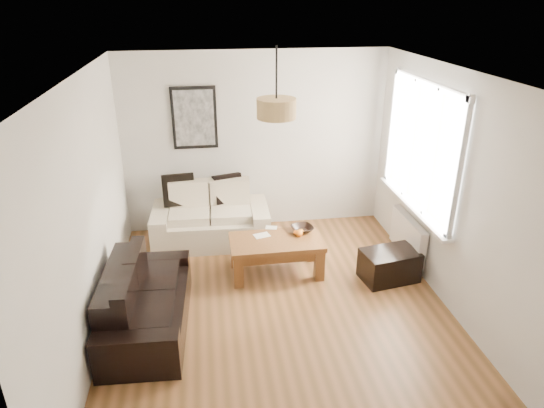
{
  "coord_description": "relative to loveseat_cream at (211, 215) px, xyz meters",
  "views": [
    {
      "loc": [
        -0.74,
        -4.4,
        3.29
      ],
      "look_at": [
        0.0,
        0.6,
        1.05
      ],
      "focal_mm": 31.56,
      "sensor_mm": 36.0,
      "label": 1
    }
  ],
  "objects": [
    {
      "name": "floor",
      "position": [
        0.71,
        -1.78,
        -0.4
      ],
      "size": [
        4.5,
        4.5,
        0.0
      ],
      "primitive_type": "plane",
      "color": "brown",
      "rests_on": "ground"
    },
    {
      "name": "ceiling",
      "position": [
        0.71,
        -1.78,
        2.2
      ],
      "size": [
        3.8,
        4.5,
        0.0
      ],
      "primitive_type": null,
      "color": "white",
      "rests_on": "floor"
    },
    {
      "name": "wall_back",
      "position": [
        0.71,
        0.47,
        0.9
      ],
      "size": [
        3.8,
        0.04,
        2.6
      ],
      "primitive_type": null,
      "color": "silver",
      "rests_on": "floor"
    },
    {
      "name": "wall_front",
      "position": [
        0.71,
        -4.03,
        0.9
      ],
      "size": [
        3.8,
        0.04,
        2.6
      ],
      "primitive_type": null,
      "color": "silver",
      "rests_on": "floor"
    },
    {
      "name": "wall_left",
      "position": [
        -1.19,
        -1.78,
        0.9
      ],
      "size": [
        0.04,
        4.5,
        2.6
      ],
      "primitive_type": null,
      "color": "silver",
      "rests_on": "floor"
    },
    {
      "name": "wall_right",
      "position": [
        2.61,
        -1.78,
        0.9
      ],
      "size": [
        0.04,
        4.5,
        2.6
      ],
      "primitive_type": null,
      "color": "silver",
      "rests_on": "floor"
    },
    {
      "name": "window_bay",
      "position": [
        2.57,
        -0.98,
        1.2
      ],
      "size": [
        0.14,
        1.9,
        1.6
      ],
      "primitive_type": null,
      "color": "white",
      "rests_on": "wall_right"
    },
    {
      "name": "radiator",
      "position": [
        2.53,
        -0.98,
        -0.02
      ],
      "size": [
        0.1,
        0.9,
        0.52
      ],
      "primitive_type": "cube",
      "color": "white",
      "rests_on": "wall_right"
    },
    {
      "name": "poster",
      "position": [
        -0.14,
        0.44,
        1.3
      ],
      "size": [
        0.62,
        0.04,
        0.87
      ],
      "primitive_type": null,
      "color": "black",
      "rests_on": "wall_back"
    },
    {
      "name": "pendant_shade",
      "position": [
        0.71,
        -1.48,
        1.83
      ],
      "size": [
        0.4,
        0.4,
        0.2
      ],
      "primitive_type": "cylinder",
      "color": "tan",
      "rests_on": "ceiling"
    },
    {
      "name": "loveseat_cream",
      "position": [
        0.0,
        0.0,
        0.0
      ],
      "size": [
        1.65,
        0.94,
        0.81
      ],
      "primitive_type": null,
      "rotation": [
        0.0,
        0.0,
        -0.03
      ],
      "color": "beige",
      "rests_on": "floor"
    },
    {
      "name": "sofa_leather",
      "position": [
        -0.72,
        -1.87,
        -0.05
      ],
      "size": [
        0.88,
        1.68,
        0.71
      ],
      "primitive_type": null,
      "rotation": [
        0.0,
        0.0,
        1.52
      ],
      "color": "black",
      "rests_on": "floor"
    },
    {
      "name": "coffee_table",
      "position": [
        0.79,
        -0.99,
        -0.17
      ],
      "size": [
        1.16,
        0.64,
        0.47
      ],
      "primitive_type": null,
      "rotation": [
        0.0,
        0.0,
        0.01
      ],
      "color": "brown",
      "rests_on": "floor"
    },
    {
      "name": "ottoman",
      "position": [
        2.16,
        -1.34,
        -0.21
      ],
      "size": [
        0.74,
        0.54,
        0.39
      ],
      "primitive_type": "cube",
      "rotation": [
        0.0,
        0.0,
        0.17
      ],
      "color": "black",
      "rests_on": "floor"
    },
    {
      "name": "cushion_left",
      "position": [
        -0.43,
        0.2,
        0.33
      ],
      "size": [
        0.46,
        0.18,
        0.45
      ],
      "primitive_type": "cube",
      "rotation": [
        0.0,
        0.0,
        0.1
      ],
      "color": "black",
      "rests_on": "loveseat_cream"
    },
    {
      "name": "cushion_right",
      "position": [
        0.27,
        0.2,
        0.31
      ],
      "size": [
        0.43,
        0.24,
        0.41
      ],
      "primitive_type": "cube",
      "rotation": [
        0.0,
        0.0,
        0.28
      ],
      "color": "black",
      "rests_on": "loveseat_cream"
    },
    {
      "name": "fruit_bowl",
      "position": [
        1.16,
        -0.8,
        0.1
      ],
      "size": [
        0.34,
        0.34,
        0.07
      ],
      "primitive_type": "imported",
      "rotation": [
        0.0,
        0.0,
        0.26
      ],
      "color": "black",
      "rests_on": "coffee_table"
    },
    {
      "name": "orange_a",
      "position": [
        1.09,
        -0.93,
        0.11
      ],
      "size": [
        0.11,
        0.11,
        0.09
      ],
      "primitive_type": "sphere",
      "rotation": [
        0.0,
        0.0,
        0.15
      ],
      "color": "orange",
      "rests_on": "fruit_bowl"
    },
    {
      "name": "orange_b",
      "position": [
        1.12,
        -0.9,
        0.11
      ],
      "size": [
        0.09,
        0.09,
        0.08
      ],
      "primitive_type": "sphere",
      "rotation": [
        0.0,
        0.0,
        0.3
      ],
      "color": "orange",
      "rests_on": "fruit_bowl"
    },
    {
      "name": "orange_c",
      "position": [
        1.05,
        -0.91,
        0.11
      ],
      "size": [
        0.08,
        0.08,
        0.06
      ],
      "primitive_type": "sphere",
      "rotation": [
        0.0,
        0.0,
        0.35
      ],
      "color": "orange",
      "rests_on": "fruit_bowl"
    },
    {
      "name": "papers",
      "position": [
        0.62,
        -0.85,
        0.07
      ],
      "size": [
        0.23,
        0.19,
        0.01
      ],
      "primitive_type": "cube",
      "rotation": [
        0.0,
        0.0,
        0.27
      ],
      "color": "white",
      "rests_on": "coffee_table"
    }
  ]
}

